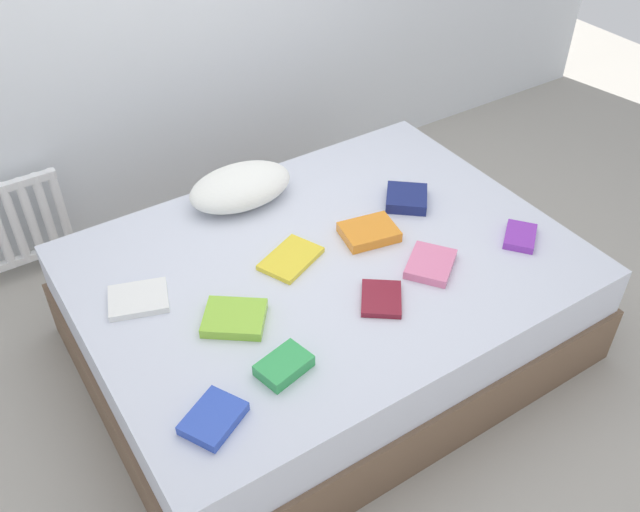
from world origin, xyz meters
TOP-DOWN VIEW (x-y plane):
  - ground_plane at (0.00, 0.00)m, footprint 8.00×8.00m
  - bed at (0.00, 0.00)m, footprint 2.00×1.50m
  - radiator at (-0.95, 1.20)m, footprint 0.41×0.04m
  - pillow at (-0.10, 0.55)m, footprint 0.48×0.31m
  - textbook_maroon at (0.04, -0.32)m, footprint 0.23×0.24m
  - textbook_yellow at (-0.13, 0.07)m, footprint 0.29×0.25m
  - textbook_blue at (-0.74, -0.48)m, footprint 0.24×0.22m
  - textbook_purple at (0.75, -0.34)m, footprint 0.21×0.21m
  - textbook_pink at (0.32, -0.27)m, footprint 0.27×0.26m
  - textbook_lime at (-0.48, -0.12)m, footprint 0.29×0.28m
  - textbook_navy at (0.52, 0.13)m, footprint 0.26×0.26m
  - textbook_green at (-0.45, -0.41)m, footprint 0.20×0.16m
  - textbook_white at (-0.74, 0.18)m, footprint 0.27×0.24m
  - textbook_orange at (0.23, 0.03)m, footprint 0.26×0.22m

SIDE VIEW (x-z plane):
  - ground_plane at x=0.00m, z-range 0.00..0.00m
  - bed at x=0.00m, z-range 0.00..0.50m
  - radiator at x=-0.95m, z-range 0.09..0.55m
  - textbook_yellow at x=-0.13m, z-range 0.50..0.52m
  - textbook_maroon at x=0.04m, z-range 0.50..0.52m
  - textbook_white at x=-0.74m, z-range 0.50..0.53m
  - textbook_purple at x=0.75m, z-range 0.50..0.53m
  - textbook_pink at x=0.32m, z-range 0.50..0.54m
  - textbook_blue at x=-0.74m, z-range 0.50..0.54m
  - textbook_lime at x=-0.48m, z-range 0.50..0.54m
  - textbook_orange at x=0.23m, z-range 0.50..0.55m
  - textbook_green at x=-0.45m, z-range 0.50..0.55m
  - textbook_navy at x=0.52m, z-range 0.50..0.55m
  - pillow at x=-0.10m, z-range 0.50..0.65m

